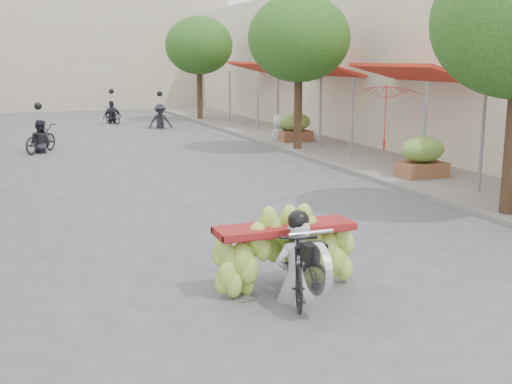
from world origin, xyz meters
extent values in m
plane|color=#535458|center=(0.00, 0.00, 0.00)|extent=(120.00, 120.00, 0.00)
cube|color=slate|center=(7.00, 15.00, 0.06)|extent=(4.00, 60.00, 0.12)
cube|color=beige|center=(12.00, 14.00, 3.00)|extent=(8.00, 40.00, 6.00)
cylinder|color=slate|center=(6.30, 5.90, 1.27)|extent=(0.08, 0.08, 2.55)
cube|color=red|center=(7.12, 10.00, 2.75)|extent=(1.77, 4.20, 0.53)
cylinder|color=slate|center=(6.30, 8.10, 1.27)|extent=(0.08, 0.08, 2.55)
cylinder|color=slate|center=(6.30, 11.90, 1.27)|extent=(0.08, 0.08, 2.55)
cube|color=red|center=(7.12, 16.00, 2.75)|extent=(1.77, 4.20, 0.53)
cylinder|color=slate|center=(6.30, 14.10, 1.27)|extent=(0.08, 0.08, 2.55)
cylinder|color=slate|center=(6.30, 17.90, 1.27)|extent=(0.08, 0.08, 2.55)
cube|color=red|center=(7.12, 22.00, 2.75)|extent=(1.77, 4.20, 0.53)
cylinder|color=slate|center=(6.30, 20.10, 1.27)|extent=(0.08, 0.08, 2.55)
cylinder|color=slate|center=(6.30, 23.90, 1.27)|extent=(0.08, 0.08, 2.55)
cube|color=#B7AA91|center=(0.00, 38.00, 3.50)|extent=(20.00, 6.00, 7.00)
cylinder|color=#3A2719|center=(5.40, 4.00, 1.60)|extent=(0.28, 0.28, 3.20)
cylinder|color=#3A2719|center=(5.40, 14.00, 1.60)|extent=(0.28, 0.28, 3.20)
ellipsoid|color=#2A5B1A|center=(5.40, 14.00, 3.80)|extent=(3.40, 3.40, 2.90)
cylinder|color=#3A2719|center=(5.40, 26.00, 1.60)|extent=(0.28, 0.28, 3.20)
ellipsoid|color=#2A5B1A|center=(5.40, 26.00, 3.80)|extent=(3.40, 3.40, 2.90)
cube|color=brown|center=(6.20, 8.00, 0.37)|extent=(1.20, 0.80, 0.50)
ellipsoid|color=olive|center=(6.20, 8.00, 0.95)|extent=(1.20, 0.88, 0.66)
cube|color=brown|center=(6.20, 16.00, 0.37)|extent=(1.20, 0.80, 0.50)
ellipsoid|color=olive|center=(6.20, 16.00, 0.95)|extent=(1.20, 0.88, 0.66)
imported|color=black|center=(-0.33, 1.53, 0.51)|extent=(1.02, 1.79, 1.02)
cylinder|color=silver|center=(-0.33, 0.88, 0.62)|extent=(0.10, 0.66, 0.66)
cube|color=black|center=(-0.33, 0.98, 0.80)|extent=(0.28, 0.22, 0.22)
cylinder|color=silver|center=(-0.33, 1.08, 1.02)|extent=(0.60, 0.05, 0.05)
cube|color=maroon|center=(-0.33, 1.88, 0.88)|extent=(1.92, 0.55, 0.10)
imported|color=silver|center=(-0.33, 1.48, 1.12)|extent=(0.59, 0.44, 1.64)
sphere|color=black|center=(-0.33, 1.45, 1.91)|extent=(0.28, 0.28, 0.28)
imported|color=red|center=(5.79, 9.11, 2.51)|extent=(2.52, 2.52, 1.83)
imported|color=silver|center=(5.78, 16.41, 1.09)|extent=(1.07, 0.81, 1.93)
imported|color=black|center=(-2.81, 17.00, 0.48)|extent=(1.45, 1.76, 0.95)
imported|color=#24232A|center=(-2.81, 17.00, 1.12)|extent=(0.93, 0.84, 1.65)
sphere|color=black|center=(-2.81, 17.00, 1.58)|extent=(0.26, 0.26, 0.26)
imported|color=black|center=(2.72, 23.26, 0.50)|extent=(0.63, 1.75, 1.01)
imported|color=#24232A|center=(2.72, 23.26, 1.12)|extent=(1.10, 0.64, 1.65)
sphere|color=black|center=(2.72, 23.26, 1.58)|extent=(0.26, 0.26, 0.26)
imported|color=black|center=(0.99, 26.29, 0.42)|extent=(0.95, 1.59, 0.84)
imported|color=#24232A|center=(0.99, 26.29, 1.12)|extent=(1.08, 0.79, 1.65)
sphere|color=black|center=(0.99, 26.29, 1.58)|extent=(0.26, 0.26, 0.26)
camera|label=1|loc=(-3.69, -5.82, 3.12)|focal=45.00mm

